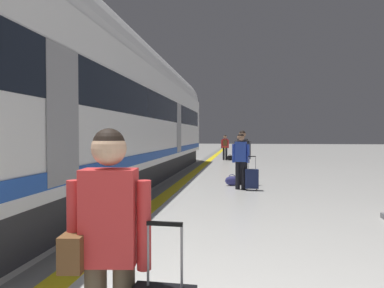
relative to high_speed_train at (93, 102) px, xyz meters
The scene contains 10 objects.
safety_line_strip 3.86m from the high_speed_train, 46.48° to the left, with size 0.36×80.00×0.01m, color yellow.
tactile_edge_band 3.72m from the high_speed_train, 50.83° to the left, with size 0.54×80.00×0.01m, color slate.
high_speed_train is the anchor object (origin of this frame).
traveller_foreground 7.81m from the high_speed_train, 65.27° to the right, with size 0.54×0.32×1.66m.
passenger_near 4.49m from the high_speed_train, 18.31° to the left, with size 0.51×0.24×1.66m.
suitcase_near 4.98m from the high_speed_train, 15.42° to the left, with size 0.39×0.25×1.00m.
passenger_mid 4.87m from the high_speed_train, 29.23° to the left, with size 0.55×0.36×1.75m.
duffel_bag_mid 4.87m from the high_speed_train, 29.01° to the left, with size 0.44×0.26×0.36m.
passenger_far 13.49m from the high_speed_train, 77.09° to the left, with size 0.49×0.34×1.60m.
duffel_bag_far 13.55m from the high_speed_train, 75.64° to the left, with size 0.44×0.26×0.36m.
Camera 1 is at (0.87, -1.10, 1.62)m, focal length 32.38 mm.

